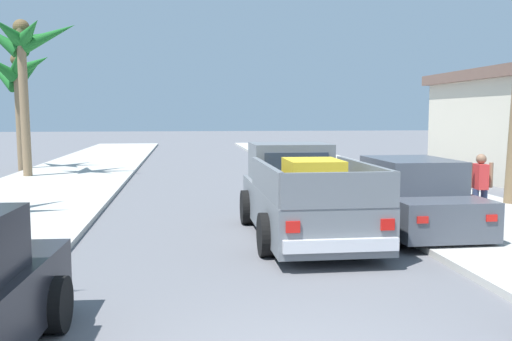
% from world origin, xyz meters
% --- Properties ---
extents(sidewalk_left, '(4.66, 60.00, 0.12)m').
position_xyz_m(sidewalk_left, '(-5.46, 12.00, 0.06)').
color(sidewalk_left, '#B2AFA8').
rests_on(sidewalk_left, ground).
extents(sidewalk_right, '(4.66, 60.00, 0.12)m').
position_xyz_m(sidewalk_right, '(5.46, 12.00, 0.06)').
color(sidewalk_right, '#B2AFA8').
rests_on(sidewalk_right, ground).
extents(curb_left, '(0.16, 60.00, 0.10)m').
position_xyz_m(curb_left, '(-4.53, 12.00, 0.05)').
color(curb_left, silver).
rests_on(curb_left, ground).
extents(curb_right, '(0.16, 60.00, 0.10)m').
position_xyz_m(curb_right, '(4.53, 12.00, 0.05)').
color(curb_right, silver).
rests_on(curb_right, ground).
extents(pickup_truck, '(2.23, 5.21, 1.80)m').
position_xyz_m(pickup_truck, '(1.30, 6.43, 0.81)').
color(pickup_truck, slate).
rests_on(pickup_truck, ground).
extents(car_left_mid, '(2.05, 4.27, 1.54)m').
position_xyz_m(car_left_mid, '(3.59, 6.55, 0.71)').
color(car_left_mid, '#474C56').
rests_on(car_left_mid, ground).
extents(palm_tree_right_mid, '(3.77, 3.43, 6.02)m').
position_xyz_m(palm_tree_right_mid, '(-6.86, 17.65, 5.00)').
color(palm_tree_right_mid, '#846B4C').
rests_on(palm_tree_right_mid, ground).
extents(palm_tree_left_back, '(3.41, 3.36, 5.14)m').
position_xyz_m(palm_tree_left_back, '(-8.15, 20.88, 4.20)').
color(palm_tree_left_back, '#846B4C').
rests_on(palm_tree_left_back, ground).
extents(pedestrian, '(0.57, 0.40, 1.59)m').
position_xyz_m(pedestrian, '(5.36, 6.90, 0.91)').
color(pedestrian, navy).
rests_on(pedestrian, ground).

